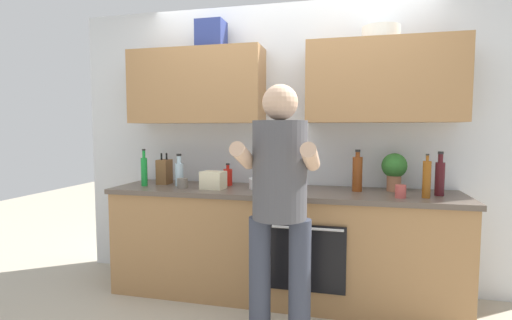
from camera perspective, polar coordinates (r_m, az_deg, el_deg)
name	(u,v)px	position (r m, az deg, el deg)	size (l,w,h in m)	color
ground_plane	(280,296)	(3.39, 3.58, -19.68)	(12.00, 12.00, 0.00)	#B2A893
back_wall_unit	(286,117)	(3.36, 4.52, 6.45)	(4.00, 0.38, 2.50)	silver
counter	(280,243)	(3.23, 3.64, -12.37)	(2.84, 0.67, 0.90)	#A37547
person_standing	(280,196)	(2.37, 3.55, -5.37)	(0.49, 0.45, 1.67)	#383D4C
bottle_water	(179,173)	(3.39, -11.44, -1.91)	(0.07, 0.07, 0.28)	silver
bottle_hotsauce	(228,177)	(3.37, -4.25, -2.51)	(0.08, 0.08, 0.20)	red
bottle_wine	(440,177)	(3.15, 25.87, -2.33)	(0.07, 0.07, 0.33)	#471419
bottle_soy	(301,177)	(3.13, 6.81, -2.59)	(0.05, 0.05, 0.25)	black
bottle_syrup	(427,179)	(3.01, 24.23, -2.62)	(0.06, 0.06, 0.32)	#8C4C14
bottle_vinegar	(357,173)	(3.14, 14.96, -1.93)	(0.08, 0.08, 0.33)	brown
bottle_soda	(144,171)	(3.46, -16.43, -1.54)	(0.05, 0.05, 0.32)	#198C33
cup_ceramic	(401,191)	(2.95, 20.87, -4.42)	(0.08, 0.08, 0.10)	#BF4C47
cup_stoneware	(182,183)	(3.27, -10.98, -3.43)	(0.09, 0.09, 0.08)	slate
mixing_bowl	(265,184)	(3.18, 1.36, -3.55)	(0.27, 0.27, 0.09)	silver
knife_block	(164,172)	(3.55, -13.59, -1.70)	(0.10, 0.14, 0.28)	brown
potted_herb	(394,169)	(3.23, 20.03, -1.21)	(0.20, 0.20, 0.31)	#9E6647
grocery_bag_rice	(213,180)	(3.18, -6.43, -3.03)	(0.19, 0.15, 0.15)	beige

